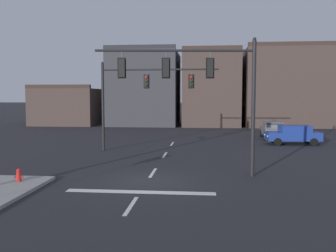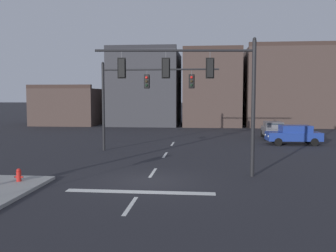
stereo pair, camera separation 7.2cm
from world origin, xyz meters
name	(u,v)px [view 1 (the left image)]	position (x,y,z in m)	size (l,w,h in m)	color
ground_plane	(147,181)	(0.00, 0.00, 0.00)	(400.00, 400.00, 0.00)	#232328
stop_bar_paint	(140,192)	(0.00, -2.00, 0.00)	(6.40, 0.50, 0.01)	silver
lane_centreline	(153,173)	(0.00, 2.00, 0.00)	(0.16, 26.40, 0.01)	silver
signal_mast_near_side	(202,81)	(2.59, 1.34, 4.80)	(7.92, 0.96, 6.95)	black
signal_mast_far_side	(137,90)	(-2.20, 9.70, 4.48)	(8.58, 0.37, 6.56)	black
car_lot_nearside	(272,129)	(9.20, 18.98, 0.86)	(2.06, 4.52, 1.61)	slate
car_lot_middle	(293,134)	(10.14, 14.57, 0.86)	(4.53, 2.11, 1.61)	navy
fire_hydrant	(19,178)	(-5.78, -1.23, 0.33)	(0.40, 0.30, 0.75)	red
building_row	(206,91)	(2.90, 35.23, 4.72)	(41.84, 10.62, 10.68)	#473833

